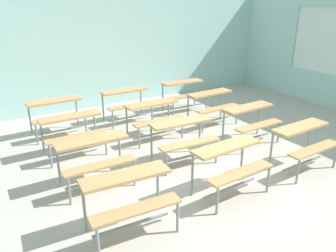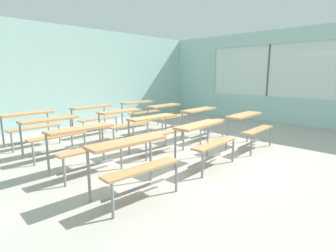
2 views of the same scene
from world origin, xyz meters
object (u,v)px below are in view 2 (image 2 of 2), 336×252
desk_bench_r0c2 (249,123)px  desk_bench_r2c1 (123,118)px  desk_bench_r1c0 (84,139)px  desk_bench_r3c2 (140,108)px  desk_bench_r1c2 (202,116)px  desk_bench_r3c0 (30,121)px  desk_bench_r2c0 (53,128)px  desk_bench_r3c1 (94,113)px  desk_bench_r0c0 (133,155)px  desk_bench_r1c1 (156,126)px  desk_bench_r0c1 (205,134)px  desk_bench_r2c2 (167,111)px

desk_bench_r0c2 → desk_bench_r2c1: (-1.54, 2.43, 0.00)m
desk_bench_r1c0 → desk_bench_r3c2: same height
desk_bench_r1c2 → desk_bench_r3c0: bearing=141.0°
desk_bench_r1c0 → desk_bench_r2c0: bearing=89.3°
desk_bench_r3c1 → desk_bench_r2c1: bearing=-89.0°
desk_bench_r3c0 → desk_bench_r0c0: bearing=-91.7°
desk_bench_r1c1 → desk_bench_r3c2: size_ratio=1.01×
desk_bench_r1c1 → desk_bench_r2c0: (-1.57, 1.27, 0.00)m
desk_bench_r2c1 → desk_bench_r1c2: bearing=-38.6°
desk_bench_r0c2 → desk_bench_r0c1: bearing=177.0°
desk_bench_r0c0 → desk_bench_r2c1: 2.95m
desk_bench_r0c0 → desk_bench_r3c0: (-0.02, 3.64, 0.00)m
desk_bench_r2c2 → desk_bench_r2c1: bearing=179.7°
desk_bench_r0c0 → desk_bench_r2c2: bearing=40.9°
desk_bench_r0c1 → desk_bench_r3c1: (-0.02, 3.64, 0.00)m
desk_bench_r2c2 → desk_bench_r3c0: bearing=158.1°
desk_bench_r0c1 → desk_bench_r2c2: same height
desk_bench_r0c2 → desk_bench_r1c2: (0.00, 1.24, 0.00)m
desk_bench_r1c0 → desk_bench_r2c2: 3.43m
desk_bench_r0c0 → desk_bench_r2c0: size_ratio=1.02×
desk_bench_r1c0 → desk_bench_r2c0: same height
desk_bench_r1c0 → desk_bench_r0c1: bearing=-37.1°
desk_bench_r0c0 → desk_bench_r1c0: bearing=93.1°
desk_bench_r2c0 → desk_bench_r2c1: (1.65, -0.05, 0.00)m
desk_bench_r1c0 → desk_bench_r3c0: size_ratio=0.98×
desk_bench_r1c2 → desk_bench_r3c2: same height
desk_bench_r0c0 → desk_bench_r1c0: size_ratio=1.02×
desk_bench_r0c1 → desk_bench_r3c2: size_ratio=1.01×
desk_bench_r2c0 → desk_bench_r2c1: 1.65m
desk_bench_r1c1 → desk_bench_r2c1: size_ratio=1.02×
desk_bench_r1c2 → desk_bench_r3c2: (0.02, 2.44, 0.00)m
desk_bench_r0c1 → desk_bench_r2c2: 2.92m
desk_bench_r0c2 → desk_bench_r2c1: size_ratio=1.01×
desk_bench_r0c1 → desk_bench_r2c1: same height
desk_bench_r0c0 → desk_bench_r3c2: bearing=51.9°
desk_bench_r1c2 → desk_bench_r2c0: same height
desk_bench_r0c0 → desk_bench_r3c0: bearing=93.2°
desk_bench_r0c0 → desk_bench_r3c2: 4.89m
desk_bench_r0c0 → desk_bench_r1c1: (1.58, 1.23, 0.00)m
desk_bench_r3c0 → desk_bench_r3c1: (1.61, 0.02, 0.00)m
desk_bench_r0c2 → desk_bench_r1c2: 1.24m
desk_bench_r0c2 → desk_bench_r3c1: (-1.60, 3.66, 0.00)m
desk_bench_r0c1 → desk_bench_r1c2: bearing=34.8°
desk_bench_r0c2 → desk_bench_r3c2: bearing=87.6°
desk_bench_r2c1 → desk_bench_r3c2: 1.99m
desk_bench_r2c1 → desk_bench_r3c0: same height
desk_bench_r1c1 → desk_bench_r3c0: same height
desk_bench_r2c2 → desk_bench_r3c2: same height
desk_bench_r2c1 → desk_bench_r2c2: 1.53m
desk_bench_r3c2 → desk_bench_r1c2: bearing=-88.9°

